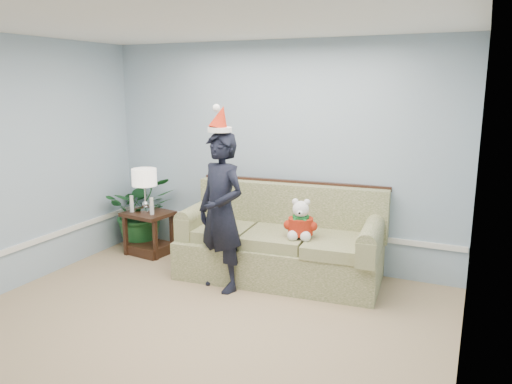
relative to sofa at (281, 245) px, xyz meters
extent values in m
cube|color=tan|center=(-0.26, -2.03, -0.39)|extent=(4.50, 5.00, 0.02)
cube|color=white|center=(-0.26, -2.03, 2.33)|extent=(4.50, 5.00, 0.02)
cube|color=#9AB2C5|center=(-0.26, 0.48, 0.97)|extent=(4.50, 0.02, 2.70)
cube|color=#9AB2C5|center=(2.00, -2.03, 0.97)|extent=(0.02, 5.00, 2.70)
cube|color=white|center=(-0.26, 0.46, 0.07)|extent=(4.48, 0.03, 0.06)
cube|color=#566731|center=(0.00, -0.07, -0.16)|extent=(2.35, 1.16, 0.43)
cube|color=#566731|center=(-0.70, -0.12, 0.12)|extent=(0.73, 0.83, 0.13)
cube|color=#566731|center=(0.00, -0.12, 0.12)|extent=(0.73, 0.83, 0.13)
cube|color=#566731|center=(0.70, -0.12, 0.12)|extent=(0.73, 0.83, 0.13)
cube|color=#566731|center=(0.00, 0.30, 0.36)|extent=(2.28, 0.41, 0.61)
cube|color=black|center=(0.00, 0.38, 0.66)|extent=(2.27, 0.25, 0.05)
cube|color=#566731|center=(-1.04, -0.07, 0.18)|extent=(0.28, 0.99, 0.26)
cube|color=#566731|center=(1.04, -0.07, 0.18)|extent=(0.28, 0.99, 0.26)
cube|color=#371C14|center=(-1.87, 0.01, 0.16)|extent=(0.64, 0.56, 0.05)
cube|color=#371C14|center=(-1.87, 0.01, -0.31)|extent=(0.58, 0.50, 0.13)
cube|color=#371C14|center=(-2.11, -0.17, -0.10)|extent=(0.05, 0.05, 0.56)
cube|color=#371C14|center=(-1.64, -0.17, -0.10)|extent=(0.05, 0.05, 0.56)
cube|color=#371C14|center=(-2.11, 0.20, -0.10)|extent=(0.05, 0.05, 0.56)
cube|color=#371C14|center=(-1.64, 0.20, -0.10)|extent=(0.05, 0.05, 0.56)
cylinder|color=silver|center=(-1.91, 0.01, 0.20)|extent=(0.15, 0.15, 0.03)
sphere|color=silver|center=(-1.91, 0.01, 0.28)|extent=(0.09, 0.09, 0.09)
cylinder|color=silver|center=(-1.91, 0.01, 0.42)|extent=(0.02, 0.02, 0.32)
cylinder|color=white|center=(-1.91, 0.01, 0.64)|extent=(0.32, 0.32, 0.22)
cylinder|color=silver|center=(-2.06, -0.07, 0.24)|extent=(0.06, 0.06, 0.12)
cylinder|color=white|center=(-2.06, -0.07, 0.35)|extent=(0.05, 0.05, 0.10)
cylinder|color=silver|center=(-1.75, -0.07, 0.24)|extent=(0.06, 0.06, 0.12)
cylinder|color=white|center=(-1.75, -0.07, 0.35)|extent=(0.05, 0.05, 0.10)
imported|color=#1C5626|center=(-2.12, 0.21, 0.13)|extent=(1.19, 1.16, 1.01)
imported|color=black|center=(-0.46, -0.60, 0.48)|extent=(0.73, 0.61, 1.72)
cylinder|color=white|center=(-0.46, -0.60, 1.36)|extent=(0.34, 0.34, 0.05)
cone|color=#B62A13|center=(-0.46, -0.58, 1.48)|extent=(0.31, 0.34, 0.29)
sphere|color=white|center=(-0.46, -0.66, 1.58)|extent=(0.08, 0.08, 0.08)
sphere|color=white|center=(0.30, -0.20, 0.31)|extent=(0.25, 0.25, 0.25)
cylinder|color=#B62A13|center=(0.30, -0.20, 0.31)|extent=(0.32, 0.32, 0.18)
cylinder|color=#176F2D|center=(0.30, -0.20, 0.41)|extent=(0.21, 0.21, 0.03)
sphere|color=white|center=(0.23, -0.31, 0.23)|extent=(0.12, 0.12, 0.12)
sphere|color=white|center=(0.37, -0.31, 0.23)|extent=(0.12, 0.12, 0.12)
sphere|color=white|center=(0.30, -0.21, 0.50)|extent=(0.18, 0.18, 0.18)
sphere|color=black|center=(0.30, -0.32, 0.48)|extent=(0.03, 0.03, 0.03)
sphere|color=white|center=(0.24, -0.20, 0.58)|extent=(0.07, 0.07, 0.07)
sphere|color=white|center=(0.36, -0.20, 0.58)|extent=(0.07, 0.07, 0.07)
camera|label=1|loc=(2.01, -5.12, 1.82)|focal=35.00mm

